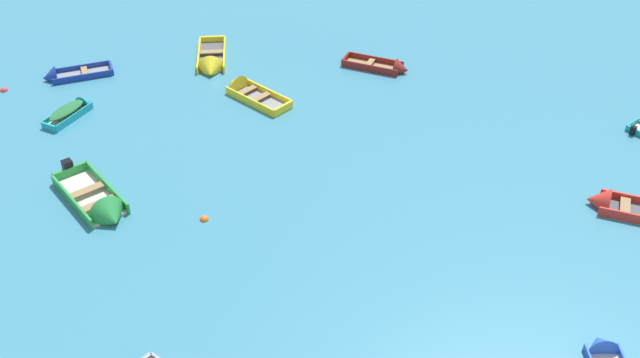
{
  "coord_description": "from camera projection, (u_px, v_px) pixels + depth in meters",
  "views": [
    {
      "loc": [
        0.49,
        -5.44,
        18.56
      ],
      "look_at": [
        0.0,
        19.61,
        0.15
      ],
      "focal_mm": 40.5,
      "sensor_mm": 36.0,
      "label": 1
    }
  ],
  "objects": [
    {
      "name": "rowboat_green_cluster_inner",
      "position": [
        101.0,
        207.0,
        29.38
      ],
      "size": [
        4.09,
        4.46,
        1.52
      ],
      "color": "beige",
      "rests_on": "ground_plane"
    },
    {
      "name": "rowboat_maroon_midfield_left",
      "position": [
        389.0,
        68.0,
        39.32
      ],
      "size": [
        3.82,
        2.36,
        1.04
      ],
      "color": "#99754C",
      "rests_on": "ground_plane"
    },
    {
      "name": "mooring_buoy_outer_edge",
      "position": [
        4.0,
        91.0,
        37.61
      ],
      "size": [
        0.38,
        0.38,
        0.38
      ],
      "primitive_type": "sphere",
      "color": "red",
      "rests_on": "ground_plane"
    },
    {
      "name": "rowboat_yellow_center",
      "position": [
        244.0,
        90.0,
        37.3
      ],
      "size": [
        3.87,
        3.62,
        1.23
      ],
      "color": "gray",
      "rests_on": "ground_plane"
    },
    {
      "name": "mooring_buoy_near_foreground",
      "position": [
        204.0,
        220.0,
        29.1
      ],
      "size": [
        0.36,
        0.36,
        0.36
      ],
      "primitive_type": "sphere",
      "color": "orange",
      "rests_on": "ground_plane"
    },
    {
      "name": "rowboat_red_far_right",
      "position": [
        618.0,
        206.0,
        29.51
      ],
      "size": [
        4.56,
        2.67,
        1.23
      ],
      "color": "#4C4C51",
      "rests_on": "ground_plane"
    },
    {
      "name": "rowboat_turquoise_far_back",
      "position": [
        73.0,
        109.0,
        35.57
      ],
      "size": [
        2.07,
        3.05,
        0.87
      ],
      "color": "beige",
      "rests_on": "ground_plane"
    },
    {
      "name": "rowboat_yellow_far_left",
      "position": [
        211.0,
        65.0,
        39.55
      ],
      "size": [
        1.92,
        4.55,
        1.36
      ],
      "color": "#4C4C51",
      "rests_on": "ground_plane"
    },
    {
      "name": "rowboat_deep_blue_midfield_right",
      "position": [
        63.0,
        76.0,
        38.59
      ],
      "size": [
        3.8,
        2.42,
        1.13
      ],
      "color": "gray",
      "rests_on": "ground_plane"
    }
  ]
}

